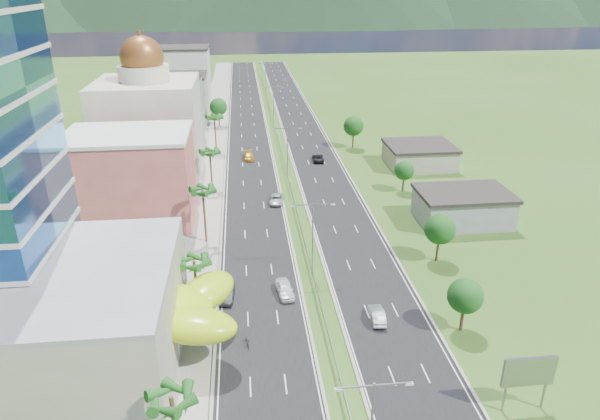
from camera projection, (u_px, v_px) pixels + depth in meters
name	position (u px, v px, depth m)	size (l,w,h in m)	color
ground	(322.00, 314.00, 67.06)	(500.00, 500.00, 0.00)	#2D5119
road_left	(248.00, 130.00, 148.33)	(11.00, 260.00, 0.04)	black
road_right	(302.00, 128.00, 149.83)	(11.00, 260.00, 0.04)	black
sidewalk_left	(214.00, 131.00, 147.36)	(7.00, 260.00, 0.12)	gray
median_guardrail	(280.00, 146.00, 132.42)	(0.10, 216.06, 0.76)	gray
streetlight_median_b	(313.00, 232.00, 73.48)	(6.04, 0.25, 11.00)	gray
streetlight_median_c	(287.00, 147.00, 109.94)	(6.04, 0.25, 11.00)	gray
streetlight_median_d	(273.00, 101.00, 150.95)	(6.04, 0.25, 11.00)	gray
streetlight_median_e	(265.00, 75.00, 191.97)	(6.04, 0.25, 11.00)	gray
mall_podium	(31.00, 323.00, 56.19)	(30.00, 24.00, 11.00)	#A09683
lime_canopy	(151.00, 309.00, 59.41)	(18.00, 15.00, 7.40)	#AFD014
pink_shophouse	(132.00, 179.00, 90.43)	(20.00, 15.00, 15.00)	#C45850
domed_building	(149.00, 123.00, 109.85)	(20.00, 20.00, 28.70)	#C0B49F
midrise_grey	(170.00, 112.00, 134.08)	(16.00, 15.00, 16.00)	gray
midrise_beige	(179.00, 99.00, 154.73)	(16.00, 15.00, 13.00)	#A09683
midrise_white	(185.00, 77.00, 174.69)	(16.00, 15.00, 18.00)	silver
billboard	(529.00, 373.00, 50.59)	(5.20, 0.35, 6.20)	gray
shed_near	(463.00, 208.00, 91.65)	(15.00, 10.00, 5.00)	gray
shed_far	(419.00, 156.00, 119.31)	(14.00, 12.00, 4.40)	#A09683
palm_tree_a	(172.00, 402.00, 42.25)	(3.60, 3.60, 9.10)	#47301C
palm_tree_b	(194.00, 264.00, 64.51)	(3.60, 3.60, 8.10)	#47301C
palm_tree_c	(203.00, 192.00, 82.16)	(3.60, 3.60, 9.60)	#47301C
palm_tree_d	(210.00, 154.00, 103.51)	(3.60, 3.60, 8.60)	#47301C
palm_tree_e	(214.00, 119.00, 125.99)	(3.60, 3.60, 9.40)	#47301C
leafy_tree_lfar	(218.00, 107.00, 149.87)	(4.90, 4.90, 8.05)	#47301C
leafy_tree_ra	(465.00, 296.00, 62.20)	(4.20, 4.20, 6.90)	#47301C
leafy_tree_rb	(440.00, 229.00, 77.83)	(4.55, 4.55, 7.47)	#47301C
leafy_tree_rc	(404.00, 170.00, 103.97)	(3.85, 3.85, 6.33)	#47301C
leafy_tree_rd	(353.00, 126.00, 130.43)	(4.90, 4.90, 8.05)	#47301C
mountain_ridge	(315.00, 25.00, 483.21)	(860.00, 140.00, 90.00)	black
car_white_near_left	(285.00, 289.00, 70.89)	(1.99, 4.95, 1.69)	white
car_dark_left	(227.00, 294.00, 69.98)	(1.63, 4.67, 1.54)	black
car_silver_mid_left	(277.00, 199.00, 100.00)	(2.36, 5.12, 1.42)	#B4B8BC
car_yellow_far_left	(249.00, 156.00, 123.99)	(2.21, 5.44, 1.58)	#C08816
car_silver_right	(377.00, 315.00, 65.61)	(1.62, 4.64, 1.53)	#9FA1A6
car_dark_far_right	(318.00, 158.00, 122.91)	(2.44, 5.28, 1.47)	black
motorcycle	(247.00, 340.00, 61.17)	(0.65, 2.14, 1.37)	black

